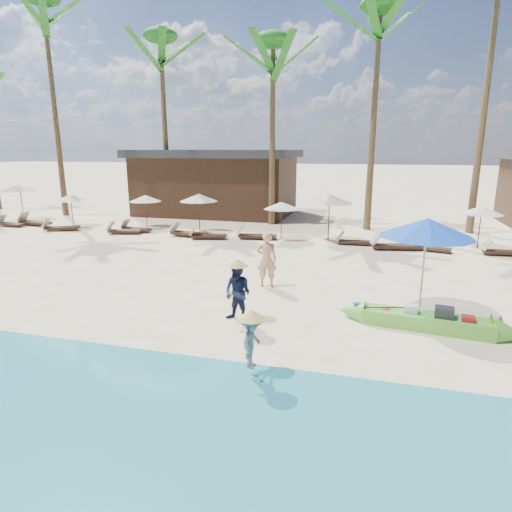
# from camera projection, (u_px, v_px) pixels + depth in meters

# --- Properties ---
(ground) EXTENTS (240.00, 240.00, 0.00)m
(ground) POSITION_uv_depth(u_px,v_px,m) (272.00, 319.00, 11.26)
(ground) COLOR beige
(ground) RESTS_ON ground
(wet_sand_strip) EXTENTS (240.00, 4.50, 0.01)m
(wet_sand_strip) POSITION_uv_depth(u_px,v_px,m) (199.00, 439.00, 6.58)
(wet_sand_strip) COLOR tan
(wet_sand_strip) RESTS_ON ground
(green_canoe) EXTENTS (4.89, 1.03, 0.62)m
(green_canoe) POSITION_uv_depth(u_px,v_px,m) (426.00, 321.00, 10.59)
(green_canoe) COLOR #60BE3A
(green_canoe) RESTS_ON ground
(tourist) EXTENTS (0.70, 0.51, 1.80)m
(tourist) POSITION_uv_depth(u_px,v_px,m) (267.00, 260.00, 13.72)
(tourist) COLOR tan
(tourist) RESTS_ON ground
(vendor_green) EXTENTS (0.90, 0.80, 1.55)m
(vendor_green) POSITION_uv_depth(u_px,v_px,m) (238.00, 293.00, 10.93)
(vendor_green) COLOR #16203E
(vendor_green) RESTS_ON ground
(vendor_yellow) EXTENTS (0.46, 0.73, 1.08)m
(vendor_yellow) POSITION_uv_depth(u_px,v_px,m) (252.00, 342.00, 8.29)
(vendor_yellow) COLOR gray
(vendor_yellow) RESTS_ON ground
(blue_umbrella) EXTENTS (2.43, 2.43, 2.62)m
(blue_umbrella) POSITION_uv_depth(u_px,v_px,m) (427.00, 228.00, 11.07)
(blue_umbrella) COLOR #99999E
(blue_umbrella) RESTS_ON ground
(resort_parasol_1) EXTENTS (2.20, 2.20, 2.26)m
(resort_parasol_1) POSITION_uv_depth(u_px,v_px,m) (20.00, 187.00, 26.43)
(resort_parasol_1) COLOR #3D2219
(resort_parasol_1) RESTS_ON ground
(lounger_1_left) EXTENTS (1.73, 0.62, 0.58)m
(lounger_1_left) POSITION_uv_depth(u_px,v_px,m) (9.00, 223.00, 24.64)
(lounger_1_left) COLOR #3D2219
(lounger_1_left) RESTS_ON ground
(lounger_1_right) EXTENTS (2.03, 0.71, 0.68)m
(lounger_1_right) POSITION_uv_depth(u_px,v_px,m) (33.00, 222.00, 24.94)
(lounger_1_right) COLOR #3D2219
(lounger_1_right) RESTS_ON ground
(resort_parasol_2) EXTENTS (1.78, 1.78, 1.83)m
(resort_parasol_2) POSITION_uv_depth(u_px,v_px,m) (71.00, 198.00, 24.38)
(resort_parasol_2) COLOR #3D2219
(resort_parasol_2) RESTS_ON ground
(lounger_2_left) EXTENTS (1.97, 1.18, 0.64)m
(lounger_2_left) POSITION_uv_depth(u_px,v_px,m) (59.00, 227.00, 23.35)
(lounger_2_left) COLOR #3D2219
(lounger_2_left) RESTS_ON ground
(resort_parasol_3) EXTENTS (1.78, 1.78, 1.83)m
(resort_parasol_3) POSITION_uv_depth(u_px,v_px,m) (145.00, 198.00, 24.03)
(resort_parasol_3) COLOR #3D2219
(resort_parasol_3) RESTS_ON ground
(lounger_3_left) EXTENTS (1.84, 0.92, 0.60)m
(lounger_3_left) POSITION_uv_depth(u_px,v_px,m) (122.00, 230.00, 22.48)
(lounger_3_left) COLOR #3D2219
(lounger_3_left) RESTS_ON ground
(lounger_3_right) EXTENTS (1.78, 0.73, 0.59)m
(lounger_3_right) POSITION_uv_depth(u_px,v_px,m) (135.00, 228.00, 23.11)
(lounger_3_right) COLOR #3D2219
(lounger_3_right) RESTS_ON ground
(resort_parasol_4) EXTENTS (2.01, 2.01, 2.07)m
(resort_parasol_4) POSITION_uv_depth(u_px,v_px,m) (199.00, 198.00, 22.41)
(resort_parasol_4) COLOR #3D2219
(resort_parasol_4) RESTS_ON ground
(lounger_4_left) EXTENTS (2.06, 0.90, 0.68)m
(lounger_4_left) POSITION_uv_depth(u_px,v_px,m) (186.00, 232.00, 21.79)
(lounger_4_left) COLOR #3D2219
(lounger_4_left) RESTS_ON ground
(lounger_4_right) EXTENTS (1.89, 0.95, 0.62)m
(lounger_4_right) POSITION_uv_depth(u_px,v_px,m) (206.00, 235.00, 21.17)
(lounger_4_right) COLOR #3D2219
(lounger_4_right) RESTS_ON ground
(resort_parasol_5) EXTENTS (1.78, 1.78, 1.83)m
(resort_parasol_5) POSITION_uv_depth(u_px,v_px,m) (282.00, 206.00, 20.96)
(resort_parasol_5) COLOR #3D2219
(resort_parasol_5) RESTS_ON ground
(lounger_5_left) EXTENTS (2.05, 0.91, 0.67)m
(lounger_5_left) POSITION_uv_depth(u_px,v_px,m) (255.00, 235.00, 21.16)
(lounger_5_left) COLOR #3D2219
(lounger_5_left) RESTS_ON ground
(resort_parasol_6) EXTENTS (2.22, 2.22, 2.28)m
(resort_parasol_6) POSITION_uv_depth(u_px,v_px,m) (330.00, 199.00, 20.26)
(resort_parasol_6) COLOR #3D2219
(resort_parasol_6) RESTS_ON ground
(lounger_6_left) EXTENTS (1.65, 0.59, 0.55)m
(lounger_6_left) POSITION_uv_depth(u_px,v_px,m) (352.00, 241.00, 19.93)
(lounger_6_left) COLOR #3D2219
(lounger_6_left) RESTS_ON ground
(lounger_6_right) EXTENTS (2.06, 0.96, 0.67)m
(lounger_6_right) POSITION_uv_depth(u_px,v_px,m) (391.00, 245.00, 18.93)
(lounger_6_right) COLOR #3D2219
(lounger_6_right) RESTS_ON ground
(resort_parasol_7) EXTENTS (1.85, 1.85, 1.91)m
(resort_parasol_7) POSITION_uv_depth(u_px,v_px,m) (482.00, 210.00, 18.87)
(resort_parasol_7) COLOR #3D2219
(resort_parasol_7) RESTS_ON ground
(lounger_7_left) EXTENTS (1.70, 0.91, 0.55)m
(lounger_7_left) POSITION_uv_depth(u_px,v_px,m) (429.00, 247.00, 18.69)
(lounger_7_left) COLOR #3D2219
(lounger_7_left) RESTS_ON ground
(lounger_7_right) EXTENTS (1.75, 0.64, 0.58)m
(lounger_7_right) POSITION_uv_depth(u_px,v_px,m) (501.00, 251.00, 17.94)
(lounger_7_right) COLOR #3D2219
(lounger_7_right) RESTS_ON ground
(palm_1) EXTENTS (2.08, 2.08, 13.60)m
(palm_1) POSITION_uv_depth(u_px,v_px,m) (47.00, 41.00, 26.26)
(palm_1) COLOR brown
(palm_1) RESTS_ON ground
(palm_2) EXTENTS (2.08, 2.08, 11.33)m
(palm_2) POSITION_uv_depth(u_px,v_px,m) (162.00, 67.00, 25.80)
(palm_2) COLOR brown
(palm_2) RESTS_ON ground
(palm_3) EXTENTS (2.08, 2.08, 10.52)m
(palm_3) POSITION_uv_depth(u_px,v_px,m) (273.00, 69.00, 23.39)
(palm_3) COLOR brown
(palm_3) RESTS_ON ground
(palm_4) EXTENTS (2.08, 2.08, 11.70)m
(palm_4) POSITION_uv_depth(u_px,v_px,m) (378.00, 45.00, 21.53)
(palm_4) COLOR brown
(palm_4) RESTS_ON ground
(palm_5) EXTENTS (2.08, 2.08, 13.60)m
(palm_5) POSITION_uv_depth(u_px,v_px,m) (497.00, 8.00, 20.20)
(palm_5) COLOR brown
(palm_5) RESTS_ON ground
(pavilion_west) EXTENTS (10.80, 6.60, 4.30)m
(pavilion_west) POSITION_uv_depth(u_px,v_px,m) (216.00, 182.00, 29.14)
(pavilion_west) COLOR #3D2219
(pavilion_west) RESTS_ON ground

